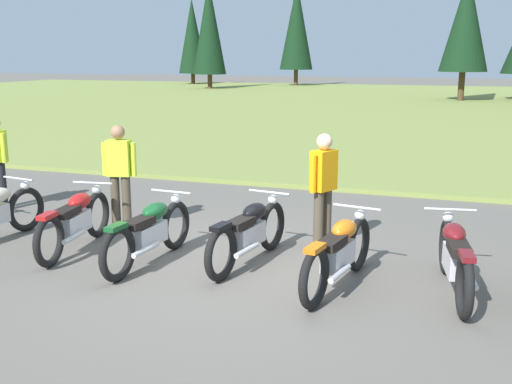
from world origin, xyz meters
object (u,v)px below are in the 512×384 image
Objects in this scene: motorcycle_black at (249,232)px; rider_checking_bike at (120,171)px; motorcycle_orange at (339,252)px; rider_near_row_end at (323,185)px; motorcycle_british_green at (149,232)px; motorcycle_maroon at (455,257)px; motorcycle_red at (75,220)px.

motorcycle_black is 1.25× the size of rider_checking_bike.
rider_near_row_end is at bearing 110.74° from motorcycle_orange.
motorcycle_british_green and motorcycle_maroon have the same top height.
motorcycle_british_green and motorcycle_black have the same top height.
rider_checking_bike reaches higher than motorcycle_british_green.
rider_near_row_end is at bearing 32.41° from motorcycle_british_green.
motorcycle_black is at bearing 18.40° from motorcycle_british_green.
rider_near_row_end is at bearing 149.35° from motorcycle_maroon.
motorcycle_maroon is at bearing -11.85° from rider_checking_bike.
motorcycle_red is 2.53m from motorcycle_black.
motorcycle_orange is at bearing -3.00° from motorcycle_red.
motorcycle_red is 1.28m from motorcycle_british_green.
motorcycle_red is 1.25× the size of rider_checking_bike.
motorcycle_maroon is 2.17m from rider_near_row_end.
motorcycle_british_green is 3.86m from motorcycle_maroon.
motorcycle_british_green and motorcycle_orange have the same top height.
motorcycle_maroon is at bearing -4.28° from motorcycle_black.
motorcycle_black is 1.29m from rider_near_row_end.
motorcycle_british_green is 1.32m from motorcycle_black.
rider_checking_bike reaches higher than motorcycle_maroon.
motorcycle_orange is 1.25× the size of rider_near_row_end.
motorcycle_maroon is (3.85, 0.22, 0.00)m from motorcycle_british_green.
rider_checking_bike is at bearing 168.15° from motorcycle_maroon.
rider_checking_bike reaches higher than motorcycle_black.
motorcycle_maroon is at bearing 0.66° from motorcycle_red.
motorcycle_british_green is (1.26, -0.16, 0.00)m from motorcycle_red.
motorcycle_orange is at bearing -0.84° from motorcycle_british_green.
motorcycle_red is at bearing 177.00° from motorcycle_orange.
rider_checking_bike is at bearing 160.56° from motorcycle_black.
motorcycle_orange is at bearing -69.26° from rider_near_row_end.
rider_checking_bike is at bearing 133.09° from motorcycle_british_green.
motorcycle_orange is 4.00m from rider_checking_bike.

